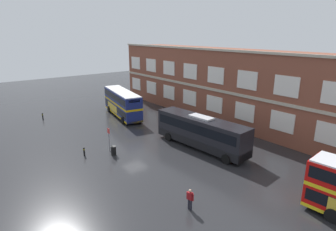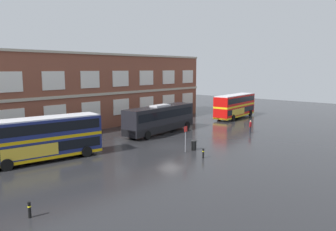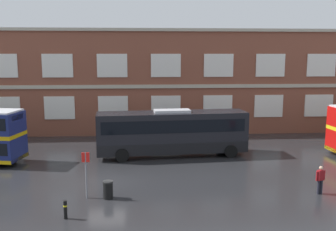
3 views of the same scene
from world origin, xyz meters
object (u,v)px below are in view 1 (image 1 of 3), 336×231
Objects in this scene: safety_bollard_east at (84,151)px; safety_bollard_west at (43,116)px; station_litter_bin at (114,151)px; double_decker_near at (122,103)px; waiting_passenger at (190,198)px; touring_coach at (201,132)px; bus_stand_flag at (109,137)px.

safety_bollard_west is at bearing 179.41° from safety_bollard_east.
station_litter_bin reaches higher than safety_bollard_east.
double_decker_near is 26.41m from waiting_passenger.
touring_coach is 4.50× the size of bus_stand_flag.
bus_stand_flag is (11.40, -8.04, -0.51)m from double_decker_near.
station_litter_bin is at bearing -32.92° from double_decker_near.
double_decker_near is at bearing 147.08° from station_litter_bin.
safety_bollard_west is at bearing -153.98° from touring_coach.
waiting_passenger is 12.44m from station_litter_bin.
touring_coach reaches higher than safety_bollard_east.
safety_bollard_west is (-6.21, -10.57, -1.66)m from double_decker_near.
safety_bollard_west and safety_bollard_east have the same top height.
double_decker_near reaches higher than safety_bollard_west.
touring_coach is 13.14m from safety_bollard_east.
station_litter_bin is at bearing -115.97° from touring_coach.
safety_bollard_east is at bearing -0.59° from safety_bollard_west.
double_decker_near reaches higher than safety_bollard_east.
safety_bollard_west is at bearing -172.74° from station_litter_bin.
double_decker_near is 10.96× the size of station_litter_bin.
waiting_passenger is 31.35m from safety_bollard_west.
safety_bollard_east is at bearing -126.12° from station_litter_bin.
touring_coach is at bearing 61.56° from safety_bollard_east.
double_decker_near is at bearing 135.00° from safety_bollard_east.
safety_bollard_west is (-18.83, -2.40, -0.03)m from station_litter_bin.
double_decker_near is 16.99m from touring_coach.
waiting_passenger is at bearing -48.01° from touring_coach.
safety_bollard_east is at bearing -170.11° from waiting_passenger.
safety_bollard_west is (-17.61, -2.54, -1.14)m from bus_stand_flag.
station_litter_bin is (1.23, -0.14, -1.12)m from bus_stand_flag.
waiting_passenger is 1.79× the size of safety_bollard_west.
double_decker_near is 12.37m from safety_bollard_west.
double_decker_near reaches higher than touring_coach.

